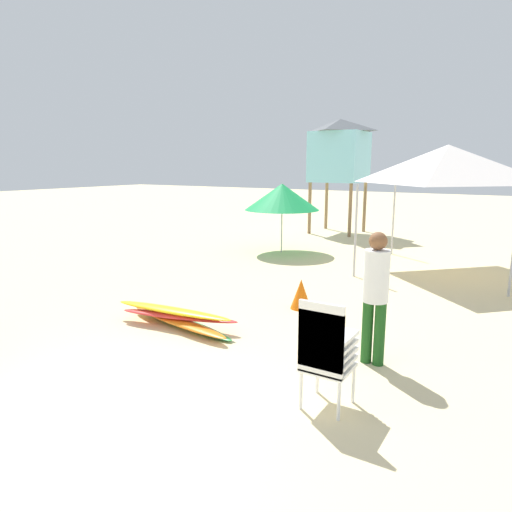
% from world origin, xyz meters
% --- Properties ---
extents(ground, '(80.00, 80.00, 0.00)m').
position_xyz_m(ground, '(0.00, 0.00, 0.00)').
color(ground, beige).
extents(stacked_plastic_chairs, '(0.48, 0.48, 1.20)m').
position_xyz_m(stacked_plastic_chairs, '(1.96, 1.51, 0.70)').
color(stacked_plastic_chairs, white).
rests_on(stacked_plastic_chairs, ground).
extents(surfboard_pile, '(2.39, 0.93, 0.32)m').
position_xyz_m(surfboard_pile, '(-1.01, 2.60, 0.15)').
color(surfboard_pile, green).
rests_on(surfboard_pile, ground).
extents(lifeguard_near_center, '(0.32, 0.32, 1.72)m').
position_xyz_m(lifeguard_near_center, '(2.04, 2.89, 0.99)').
color(lifeguard_near_center, '#194C19').
rests_on(lifeguard_near_center, ground).
extents(popup_canopy, '(3.18, 3.18, 2.97)m').
position_xyz_m(popup_canopy, '(1.79, 8.83, 2.53)').
color(popup_canopy, '#B2B2B7').
rests_on(popup_canopy, ground).
extents(lifeguard_tower, '(1.98, 1.98, 4.14)m').
position_xyz_m(lifeguard_tower, '(-2.70, 13.54, 3.02)').
color(lifeguard_tower, olive).
rests_on(lifeguard_tower, ground).
extents(beach_umbrella_left, '(2.15, 2.15, 1.99)m').
position_xyz_m(beach_umbrella_left, '(-2.60, 8.98, 1.62)').
color(beach_umbrella_left, beige).
rests_on(beach_umbrella_left, ground).
extents(traffic_cone_near, '(0.37, 0.37, 0.54)m').
position_xyz_m(traffic_cone_near, '(0.24, 4.48, 0.27)').
color(traffic_cone_near, orange).
rests_on(traffic_cone_near, ground).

